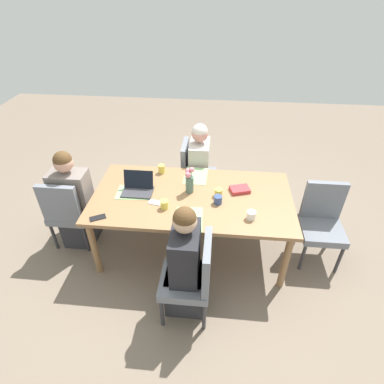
{
  "coord_description": "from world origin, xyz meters",
  "views": [
    {
      "loc": [
        0.25,
        -2.6,
        2.69
      ],
      "look_at": [
        0.0,
        0.0,
        0.79
      ],
      "focal_mm": 29.08,
      "sensor_mm": 36.0,
      "label": 1
    }
  ],
  "objects_px": {
    "chair_head_right_right_near": "(322,220)",
    "coffee_mug_centre_right": "(162,169)",
    "coffee_mug_centre_left": "(219,192)",
    "coffee_mug_near_right": "(164,204)",
    "chair_head_left_left_far": "(68,210)",
    "person_head_left_left_far": "(75,204)",
    "person_far_left_near": "(199,172)",
    "chair_near_left_mid": "(193,275)",
    "person_near_left_mid": "(186,267)",
    "phone_black": "(98,218)",
    "chair_far_left_near": "(194,171)",
    "flower_vase": "(189,181)",
    "laptop_head_left_left_far": "(138,188)",
    "coffee_mug_far_left": "(251,215)",
    "book_red_cover": "(240,190)",
    "coffee_mug_near_left": "(218,200)",
    "dining_table": "(192,201)",
    "phone_silver": "(156,203)"
  },
  "relations": [
    {
      "from": "chair_head_left_left_far",
      "to": "chair_head_right_right_near",
      "type": "bearing_deg",
      "value": 2.2
    },
    {
      "from": "chair_head_right_right_near",
      "to": "flower_vase",
      "type": "bearing_deg",
      "value": 178.52
    },
    {
      "from": "person_near_left_mid",
      "to": "phone_black",
      "type": "height_order",
      "value": "person_near_left_mid"
    },
    {
      "from": "coffee_mug_near_right",
      "to": "book_red_cover",
      "type": "distance_m",
      "value": 0.84
    },
    {
      "from": "chair_far_left_near",
      "to": "chair_head_left_left_far",
      "type": "distance_m",
      "value": 1.62
    },
    {
      "from": "flower_vase",
      "to": "book_red_cover",
      "type": "bearing_deg",
      "value": 6.36
    },
    {
      "from": "coffee_mug_near_left",
      "to": "book_red_cover",
      "type": "relative_size",
      "value": 0.43
    },
    {
      "from": "coffee_mug_far_left",
      "to": "phone_black",
      "type": "bearing_deg",
      "value": -174.71
    },
    {
      "from": "coffee_mug_centre_right",
      "to": "person_head_left_left_far",
      "type": "bearing_deg",
      "value": -156.01
    },
    {
      "from": "coffee_mug_near_right",
      "to": "phone_silver",
      "type": "height_order",
      "value": "coffee_mug_near_right"
    },
    {
      "from": "chair_far_left_near",
      "to": "person_near_left_mid",
      "type": "bearing_deg",
      "value": -87.37
    },
    {
      "from": "person_head_left_left_far",
      "to": "coffee_mug_centre_right",
      "type": "distance_m",
      "value": 1.05
    },
    {
      "from": "chair_far_left_near",
      "to": "phone_black",
      "type": "xyz_separation_m",
      "value": [
        -0.81,
        -1.31,
        0.25
      ]
    },
    {
      "from": "person_head_left_left_far",
      "to": "coffee_mug_centre_left",
      "type": "bearing_deg",
      "value": 0.88
    },
    {
      "from": "person_head_left_left_far",
      "to": "chair_head_right_right_near",
      "type": "distance_m",
      "value": 2.72
    },
    {
      "from": "chair_near_left_mid",
      "to": "phone_silver",
      "type": "bearing_deg",
      "value": 123.48
    },
    {
      "from": "chair_near_left_mid",
      "to": "book_red_cover",
      "type": "height_order",
      "value": "chair_near_left_mid"
    },
    {
      "from": "dining_table",
      "to": "person_near_left_mid",
      "type": "bearing_deg",
      "value": -88.76
    },
    {
      "from": "dining_table",
      "to": "coffee_mug_centre_right",
      "type": "distance_m",
      "value": 0.59
    },
    {
      "from": "chair_far_left_near",
      "to": "coffee_mug_far_left",
      "type": "distance_m",
      "value": 1.37
    },
    {
      "from": "coffee_mug_centre_right",
      "to": "chair_head_right_right_near",
      "type": "bearing_deg",
      "value": -12.0
    },
    {
      "from": "chair_head_right_right_near",
      "to": "dining_table",
      "type": "bearing_deg",
      "value": -178.51
    },
    {
      "from": "chair_far_left_near",
      "to": "person_head_left_left_far",
      "type": "relative_size",
      "value": 0.75
    },
    {
      "from": "chair_head_right_right_near",
      "to": "coffee_mug_centre_right",
      "type": "height_order",
      "value": "chair_head_right_right_near"
    },
    {
      "from": "chair_far_left_near",
      "to": "person_near_left_mid",
      "type": "distance_m",
      "value": 1.64
    },
    {
      "from": "book_red_cover",
      "to": "phone_black",
      "type": "distance_m",
      "value": 1.48
    },
    {
      "from": "chair_head_left_left_far",
      "to": "coffee_mug_centre_right",
      "type": "relative_size",
      "value": 9.04
    },
    {
      "from": "chair_head_right_right_near",
      "to": "coffee_mug_near_right",
      "type": "xyz_separation_m",
      "value": [
        -1.65,
        -0.26,
        0.29
      ]
    },
    {
      "from": "flower_vase",
      "to": "chair_near_left_mid",
      "type": "bearing_deg",
      "value": -82.09
    },
    {
      "from": "chair_near_left_mid",
      "to": "phone_silver",
      "type": "relative_size",
      "value": 6.0
    },
    {
      "from": "coffee_mug_centre_left",
      "to": "chair_near_left_mid",
      "type": "bearing_deg",
      "value": -102.04
    },
    {
      "from": "coffee_mug_centre_left",
      "to": "chair_head_right_right_near",
      "type": "bearing_deg",
      "value": 0.37
    },
    {
      "from": "chair_near_left_mid",
      "to": "coffee_mug_far_left",
      "type": "height_order",
      "value": "chair_near_left_mid"
    },
    {
      "from": "person_far_left_near",
      "to": "chair_head_left_left_far",
      "type": "bearing_deg",
      "value": -147.9
    },
    {
      "from": "chair_far_left_near",
      "to": "coffee_mug_centre_left",
      "type": "height_order",
      "value": "chair_far_left_near"
    },
    {
      "from": "person_far_left_near",
      "to": "laptop_head_left_left_far",
      "type": "distance_m",
      "value": 1.02
    },
    {
      "from": "dining_table",
      "to": "chair_head_left_left_far",
      "type": "relative_size",
      "value": 2.32
    },
    {
      "from": "laptop_head_left_left_far",
      "to": "coffee_mug_centre_right",
      "type": "height_order",
      "value": "laptop_head_left_left_far"
    },
    {
      "from": "dining_table",
      "to": "chair_near_left_mid",
      "type": "bearing_deg",
      "value": -83.72
    },
    {
      "from": "person_head_left_left_far",
      "to": "coffee_mug_near_left",
      "type": "bearing_deg",
      "value": -3.61
    },
    {
      "from": "coffee_mug_centre_left",
      "to": "flower_vase",
      "type": "bearing_deg",
      "value": 171.84
    },
    {
      "from": "person_head_left_left_far",
      "to": "person_far_left_near",
      "type": "bearing_deg",
      "value": 30.94
    },
    {
      "from": "chair_near_left_mid",
      "to": "laptop_head_left_left_far",
      "type": "relative_size",
      "value": 2.81
    },
    {
      "from": "coffee_mug_far_left",
      "to": "phone_black",
      "type": "relative_size",
      "value": 0.58
    },
    {
      "from": "coffee_mug_near_right",
      "to": "coffee_mug_far_left",
      "type": "relative_size",
      "value": 1.03
    },
    {
      "from": "coffee_mug_centre_left",
      "to": "coffee_mug_near_right",
      "type": "bearing_deg",
      "value": -154.09
    },
    {
      "from": "chair_near_left_mid",
      "to": "laptop_head_left_left_far",
      "type": "distance_m",
      "value": 1.13
    },
    {
      "from": "coffee_mug_near_left",
      "to": "dining_table",
      "type": "bearing_deg",
      "value": 160.58
    },
    {
      "from": "chair_near_left_mid",
      "to": "coffee_mug_near_right",
      "type": "xyz_separation_m",
      "value": [
        -0.34,
        0.6,
        0.29
      ]
    },
    {
      "from": "chair_head_left_left_far",
      "to": "book_red_cover",
      "type": "relative_size",
      "value": 4.5
    }
  ]
}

